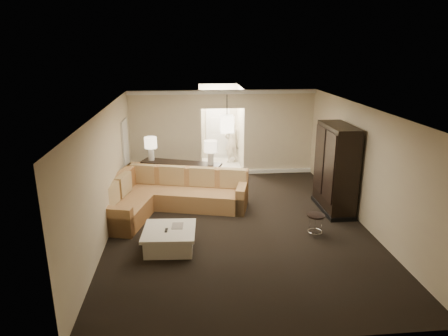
{
  "coord_description": "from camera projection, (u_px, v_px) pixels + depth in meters",
  "views": [
    {
      "loc": [
        -1.17,
        -8.73,
        4.16
      ],
      "look_at": [
        -0.23,
        1.2,
        1.07
      ],
      "focal_mm": 32.0,
      "sensor_mm": 36.0,
      "label": 1
    }
  ],
  "objects": [
    {
      "name": "side_door",
      "position": [
        126.0,
        155.0,
        11.72
      ],
      "size": [
        0.05,
        0.9,
        2.1
      ],
      "primitive_type": "cube",
      "color": "silver",
      "rests_on": "ground"
    },
    {
      "name": "foyer",
      "position": [
        219.0,
        128.0,
        14.33
      ],
      "size": [
        1.44,
        2.02,
        2.8
      ],
      "color": "beige",
      "rests_on": "ground"
    },
    {
      "name": "table_lamp_right",
      "position": [
        211.0,
        149.0,
        11.18
      ],
      "size": [
        0.36,
        0.36,
        0.69
      ],
      "color": "silver",
      "rests_on": "console_table"
    },
    {
      "name": "wall_front",
      "position": [
        277.0,
        257.0,
        5.42
      ],
      "size": [
        6.0,
        0.04,
        2.8
      ],
      "primitive_type": "cube",
      "color": "#C5B195",
      "rests_on": "ground"
    },
    {
      "name": "table_lamp_left",
      "position": [
        151.0,
        145.0,
        11.61
      ],
      "size": [
        0.36,
        0.36,
        0.69
      ],
      "color": "silver",
      "rests_on": "console_table"
    },
    {
      "name": "wall_left",
      "position": [
        106.0,
        173.0,
        8.95
      ],
      "size": [
        0.04,
        8.0,
        2.8
      ],
      "primitive_type": "cube",
      "color": "#C5B195",
      "rests_on": "ground"
    },
    {
      "name": "armoire",
      "position": [
        335.0,
        170.0,
        10.21
      ],
      "size": [
        0.67,
        1.57,
        2.26
      ],
      "color": "black",
      "rests_on": "ground"
    },
    {
      "name": "ceiling",
      "position": [
        239.0,
        109.0,
        8.81
      ],
      "size": [
        6.0,
        8.0,
        0.02
      ],
      "primitive_type": "cube",
      "color": "white",
      "rests_on": "wall_back"
    },
    {
      "name": "sectional_sofa",
      "position": [
        165.0,
        196.0,
        10.36
      ],
      "size": [
        3.9,
        2.85,
        1.01
      ],
      "rotation": [
        0.0,
        0.0,
        -0.25
      ],
      "color": "brown",
      "rests_on": "ground"
    },
    {
      "name": "ground",
      "position": [
        238.0,
        225.0,
        9.64
      ],
      "size": [
        8.0,
        8.0,
        0.0
      ],
      "primitive_type": "plane",
      "color": "black",
      "rests_on": "ground"
    },
    {
      "name": "wall_right",
      "position": [
        364.0,
        166.0,
        9.5
      ],
      "size": [
        0.04,
        8.0,
        2.8
      ],
      "primitive_type": "cube",
      "color": "#C5B195",
      "rests_on": "ground"
    },
    {
      "name": "baseboard",
      "position": [
        223.0,
        173.0,
        13.38
      ],
      "size": [
        6.0,
        0.1,
        0.12
      ],
      "primitive_type": "cube",
      "color": "silver",
      "rests_on": "ground"
    },
    {
      "name": "crown_molding",
      "position": [
        223.0,
        92.0,
        12.59
      ],
      "size": [
        6.0,
        0.1,
        0.12
      ],
      "primitive_type": "cube",
      "color": "silver",
      "rests_on": "wall_back"
    },
    {
      "name": "wall_back",
      "position": [
        223.0,
        133.0,
        13.03
      ],
      "size": [
        6.0,
        0.04,
        2.8
      ],
      "primitive_type": "cube",
      "color": "#C5B195",
      "rests_on": "ground"
    },
    {
      "name": "drink_table",
      "position": [
        316.0,
        221.0,
        9.01
      ],
      "size": [
        0.4,
        0.4,
        0.5
      ],
      "rotation": [
        0.0,
        0.0,
        0.14
      ],
      "color": "black",
      "rests_on": "ground"
    },
    {
      "name": "console_table",
      "position": [
        181.0,
        174.0,
        11.64
      ],
      "size": [
        2.39,
        1.3,
        0.91
      ],
      "rotation": [
        0.0,
        0.0,
        -0.34
      ],
      "color": "black",
      "rests_on": "ground"
    },
    {
      "name": "person",
      "position": [
        232.0,
        140.0,
        14.58
      ],
      "size": [
        0.71,
        0.59,
        1.69
      ],
      "primitive_type": "imported",
      "rotation": [
        0.0,
        0.0,
        3.49
      ],
      "color": "beige",
      "rests_on": "ground"
    },
    {
      "name": "coffee_table",
      "position": [
        170.0,
        239.0,
        8.46
      ],
      "size": [
        1.15,
        1.15,
        0.46
      ],
      "rotation": [
        0.0,
        0.0,
        -0.06
      ],
      "color": "silver",
      "rests_on": "ground"
    },
    {
      "name": "pendant_light",
      "position": [
        227.0,
        124.0,
        11.63
      ],
      "size": [
        0.38,
        0.38,
        1.09
      ],
      "color": "black",
      "rests_on": "ceiling"
    }
  ]
}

